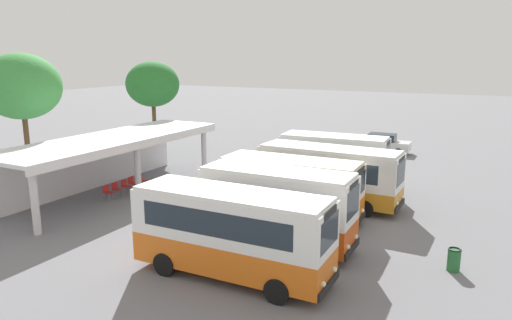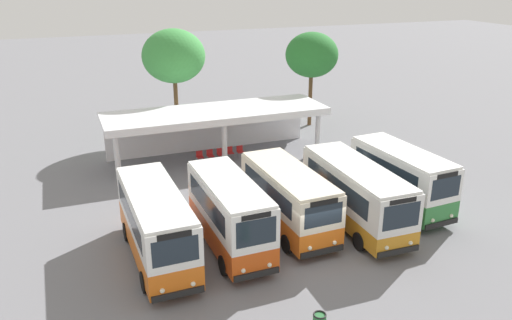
{
  "view_description": "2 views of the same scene",
  "coord_description": "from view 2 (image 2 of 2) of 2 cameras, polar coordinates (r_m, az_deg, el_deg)",
  "views": [
    {
      "loc": [
        -20.82,
        -5.96,
        8.04
      ],
      "look_at": [
        1.69,
        5.81,
        2.46
      ],
      "focal_mm": 33.14,
      "sensor_mm": 36.0,
      "label": 1
    },
    {
      "loc": [
        -10.06,
        -18.23,
        12.37
      ],
      "look_at": [
        0.07,
        7.86,
        1.97
      ],
      "focal_mm": 36.18,
      "sensor_mm": 36.0,
      "label": 2
    }
  ],
  "objects": [
    {
      "name": "ground_plane",
      "position": [
        24.22,
        6.7,
        -10.48
      ],
      "size": [
        180.0,
        180.0,
        0.0
      ],
      "primitive_type": "plane",
      "color": "slate"
    },
    {
      "name": "city_bus_nearest_orange",
      "position": [
        23.37,
        -11.0,
        -6.85
      ],
      "size": [
        2.42,
        7.58,
        3.31
      ],
      "color": "black",
      "rests_on": "ground"
    },
    {
      "name": "city_bus_second_in_row",
      "position": [
        23.82,
        -2.94,
        -5.78
      ],
      "size": [
        2.31,
        6.69,
        3.42
      ],
      "color": "black",
      "rests_on": "ground"
    },
    {
      "name": "city_bus_middle_cream",
      "position": [
        25.68,
        3.6,
        -4.1
      ],
      "size": [
        2.56,
        7.06,
        3.14
      ],
      "color": "black",
      "rests_on": "ground"
    },
    {
      "name": "city_bus_fourth_amber",
      "position": [
        26.49,
        10.96,
        -3.56
      ],
      "size": [
        2.49,
        7.82,
        3.23
      ],
      "color": "black",
      "rests_on": "ground"
    },
    {
      "name": "city_bus_fifth_blue",
      "position": [
        28.91,
        15.74,
        -1.78
      ],
      "size": [
        2.59,
        6.67,
        3.34
      ],
      "color": "black",
      "rests_on": "ground"
    },
    {
      "name": "terminal_canopy",
      "position": [
        35.89,
        -4.71,
        4.48
      ],
      "size": [
        15.11,
        4.62,
        3.4
      ],
      "color": "silver",
      "rests_on": "ground"
    },
    {
      "name": "waiting_chair_end_by_column",
      "position": [
        34.94,
        -6.23,
        0.44
      ],
      "size": [
        0.44,
        0.44,
        0.86
      ],
      "color": "slate",
      "rests_on": "ground"
    },
    {
      "name": "waiting_chair_second_from_end",
      "position": [
        35.13,
        -5.1,
        0.6
      ],
      "size": [
        0.44,
        0.44,
        0.86
      ],
      "color": "slate",
      "rests_on": "ground"
    },
    {
      "name": "waiting_chair_middle_seat",
      "position": [
        35.32,
        -3.97,
        0.74
      ],
      "size": [
        0.44,
        0.44,
        0.86
      ],
      "color": "slate",
      "rests_on": "ground"
    },
    {
      "name": "waiting_chair_fourth_seat",
      "position": [
        35.61,
        -2.9,
        0.93
      ],
      "size": [
        0.44,
        0.44,
        0.86
      ],
      "color": "slate",
      "rests_on": "ground"
    },
    {
      "name": "waiting_chair_fifth_seat",
      "position": [
        35.77,
        -1.77,
        1.04
      ],
      "size": [
        0.44,
        0.44,
        0.86
      ],
      "color": "slate",
      "rests_on": "ground"
    },
    {
      "name": "roadside_tree_behind_canopy",
      "position": [
        39.7,
        -9.09,
        11.26
      ],
      "size": [
        4.72,
        4.72,
        8.27
      ],
      "color": "brown",
      "rests_on": "ground"
    },
    {
      "name": "roadside_tree_east_of_canopy",
      "position": [
        42.61,
        6.19,
        11.46
      ],
      "size": [
        4.26,
        4.26,
        7.68
      ],
      "color": "brown",
      "rests_on": "ground"
    }
  ]
}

